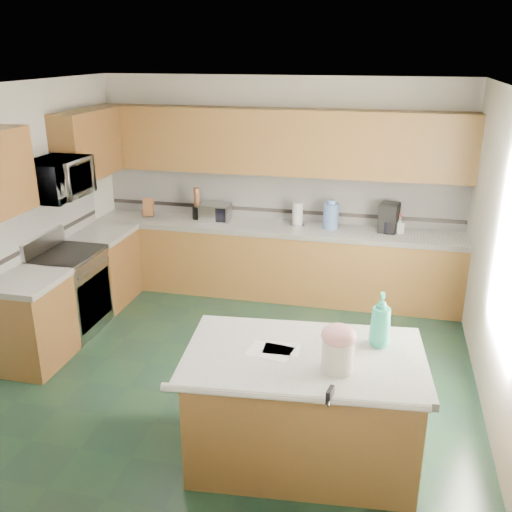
% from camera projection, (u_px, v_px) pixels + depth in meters
% --- Properties ---
extents(floor, '(4.60, 4.60, 0.00)m').
position_uv_depth(floor, '(233.00, 374.00, 5.58)').
color(floor, black).
rests_on(floor, ground).
extents(ceiling, '(4.60, 4.60, 0.00)m').
position_uv_depth(ceiling, '(228.00, 87.00, 4.65)').
color(ceiling, white).
rests_on(ceiling, ground).
extents(wall_back, '(4.60, 0.04, 2.70)m').
position_uv_depth(wall_back, '(280.00, 186.00, 7.24)').
color(wall_back, silver).
rests_on(wall_back, ground).
extents(wall_front, '(4.60, 0.04, 2.70)m').
position_uv_depth(wall_front, '(112.00, 383.00, 2.99)').
color(wall_front, silver).
rests_on(wall_front, ground).
extents(wall_left, '(0.04, 4.60, 2.70)m').
position_uv_depth(wall_left, '(4.00, 226.00, 5.61)').
color(wall_left, silver).
rests_on(wall_left, ground).
extents(wall_right, '(0.04, 4.60, 2.70)m').
position_uv_depth(wall_right, '(506.00, 265.00, 4.62)').
color(wall_right, silver).
rests_on(wall_right, ground).
extents(back_base_cab, '(4.60, 0.60, 0.86)m').
position_uv_depth(back_base_cab, '(274.00, 263.00, 7.26)').
color(back_base_cab, '#3D2410').
rests_on(back_base_cab, ground).
extents(back_countertop, '(4.60, 0.64, 0.06)m').
position_uv_depth(back_countertop, '(274.00, 228.00, 7.10)').
color(back_countertop, silver).
rests_on(back_countertop, back_base_cab).
extents(back_upper_cab, '(4.60, 0.33, 0.78)m').
position_uv_depth(back_upper_cab, '(278.00, 142.00, 6.86)').
color(back_upper_cab, '#3D2410').
rests_on(back_upper_cab, wall_back).
extents(back_backsplash, '(4.60, 0.02, 0.63)m').
position_uv_depth(back_backsplash, '(279.00, 196.00, 7.25)').
color(back_backsplash, silver).
rests_on(back_backsplash, back_countertop).
extents(back_accent_band, '(4.60, 0.01, 0.05)m').
position_uv_depth(back_accent_band, '(279.00, 211.00, 7.31)').
color(back_accent_band, black).
rests_on(back_accent_band, back_countertop).
extents(left_base_cab_rear, '(0.60, 0.82, 0.86)m').
position_uv_depth(left_base_cab_rear, '(104.00, 269.00, 7.04)').
color(left_base_cab_rear, '#3D2410').
rests_on(left_base_cab_rear, ground).
extents(left_counter_rear, '(0.64, 0.82, 0.06)m').
position_uv_depth(left_counter_rear, '(101.00, 234.00, 6.88)').
color(left_counter_rear, silver).
rests_on(left_counter_rear, left_base_cab_rear).
extents(left_base_cab_front, '(0.60, 0.72, 0.86)m').
position_uv_depth(left_base_cab_front, '(31.00, 324.00, 5.64)').
color(left_base_cab_front, '#3D2410').
rests_on(left_base_cab_front, ground).
extents(left_counter_front, '(0.64, 0.72, 0.06)m').
position_uv_depth(left_counter_front, '(25.00, 281.00, 5.48)').
color(left_counter_front, silver).
rests_on(left_counter_front, left_base_cab_front).
extents(left_backsplash, '(0.02, 2.30, 0.63)m').
position_uv_depth(left_backsplash, '(41.00, 222.00, 6.15)').
color(left_backsplash, silver).
rests_on(left_backsplash, wall_left).
extents(left_accent_band, '(0.01, 2.30, 0.05)m').
position_uv_depth(left_accent_band, '(43.00, 239.00, 6.21)').
color(left_accent_band, black).
rests_on(left_accent_band, wall_left).
extents(left_upper_cab_rear, '(0.33, 1.09, 0.78)m').
position_uv_depth(left_upper_cab_rear, '(87.00, 144.00, 6.67)').
color(left_upper_cab_rear, '#3D2410').
rests_on(left_upper_cab_rear, wall_left).
extents(range_body, '(0.60, 0.76, 0.88)m').
position_uv_depth(range_body, '(70.00, 294.00, 6.31)').
color(range_body, '#B7B7BC').
rests_on(range_body, ground).
extents(range_oven_door, '(0.02, 0.68, 0.55)m').
position_uv_depth(range_oven_door, '(95.00, 300.00, 6.27)').
color(range_oven_door, black).
rests_on(range_oven_door, range_body).
extents(range_cooktop, '(0.62, 0.78, 0.04)m').
position_uv_depth(range_cooktop, '(66.00, 255.00, 6.16)').
color(range_cooktop, black).
rests_on(range_cooktop, range_body).
extents(range_handle, '(0.02, 0.66, 0.02)m').
position_uv_depth(range_handle, '(94.00, 268.00, 6.13)').
color(range_handle, '#B7B7BC').
rests_on(range_handle, range_body).
extents(range_backguard, '(0.06, 0.76, 0.18)m').
position_uv_depth(range_backguard, '(43.00, 243.00, 6.17)').
color(range_backguard, '#B7B7BC').
rests_on(range_backguard, range_body).
extents(microwave, '(0.50, 0.73, 0.41)m').
position_uv_depth(microwave, '(56.00, 179.00, 5.87)').
color(microwave, '#B7B7BC').
rests_on(microwave, wall_left).
extents(island_base, '(1.72, 1.09, 0.86)m').
position_uv_depth(island_base, '(303.00, 411.00, 4.30)').
color(island_base, '#3D2410').
rests_on(island_base, ground).
extents(island_top, '(1.83, 1.20, 0.06)m').
position_uv_depth(island_top, '(304.00, 357.00, 4.14)').
color(island_top, silver).
rests_on(island_top, island_base).
extents(island_bullnose, '(1.74, 0.22, 0.06)m').
position_uv_depth(island_bullnose, '(292.00, 397.00, 3.67)').
color(island_bullnose, silver).
rests_on(island_bullnose, island_base).
extents(treat_jar, '(0.28, 0.28, 0.23)m').
position_uv_depth(treat_jar, '(338.00, 355.00, 3.88)').
color(treat_jar, silver).
rests_on(treat_jar, island_top).
extents(treat_jar_lid, '(0.24, 0.24, 0.15)m').
position_uv_depth(treat_jar_lid, '(339.00, 335.00, 3.83)').
color(treat_jar_lid, pink).
rests_on(treat_jar_lid, treat_jar).
extents(treat_jar_knob, '(0.08, 0.03, 0.03)m').
position_uv_depth(treat_jar_knob, '(339.00, 329.00, 3.81)').
color(treat_jar_knob, tan).
rests_on(treat_jar_knob, treat_jar_lid).
extents(treat_jar_knob_end_l, '(0.04, 0.04, 0.04)m').
position_uv_depth(treat_jar_knob_end_l, '(333.00, 328.00, 3.82)').
color(treat_jar_knob_end_l, tan).
rests_on(treat_jar_knob_end_l, treat_jar_lid).
extents(treat_jar_knob_end_r, '(0.04, 0.04, 0.04)m').
position_uv_depth(treat_jar_knob_end_r, '(345.00, 329.00, 3.81)').
color(treat_jar_knob_end_r, tan).
rests_on(treat_jar_knob_end_r, treat_jar_lid).
extents(soap_bottle_island, '(0.17, 0.17, 0.42)m').
position_uv_depth(soap_bottle_island, '(381.00, 320.00, 4.18)').
color(soap_bottle_island, teal).
rests_on(soap_bottle_island, island_top).
extents(paper_sheet_a, '(0.27, 0.21, 0.00)m').
position_uv_depth(paper_sheet_a, '(282.00, 348.00, 4.20)').
color(paper_sheet_a, white).
rests_on(paper_sheet_a, island_top).
extents(paper_sheet_b, '(0.34, 0.28, 0.00)m').
position_uv_depth(paper_sheet_b, '(270.00, 351.00, 4.16)').
color(paper_sheet_b, white).
rests_on(paper_sheet_b, island_top).
extents(clamp_body, '(0.05, 0.10, 0.09)m').
position_uv_depth(clamp_body, '(330.00, 395.00, 3.62)').
color(clamp_body, black).
rests_on(clamp_body, island_top).
extents(clamp_handle, '(0.02, 0.07, 0.02)m').
position_uv_depth(clamp_handle, '(329.00, 403.00, 3.57)').
color(clamp_handle, black).
rests_on(clamp_handle, island_top).
extents(knife_block, '(0.16, 0.20, 0.26)m').
position_uv_depth(knife_block, '(148.00, 207.00, 7.46)').
color(knife_block, '#472814').
rests_on(knife_block, back_countertop).
extents(utensil_crock, '(0.13, 0.13, 0.16)m').
position_uv_depth(utensil_crock, '(197.00, 213.00, 7.36)').
color(utensil_crock, black).
rests_on(utensil_crock, back_countertop).
extents(utensil_bundle, '(0.08, 0.08, 0.24)m').
position_uv_depth(utensil_bundle, '(197.00, 197.00, 7.29)').
color(utensil_bundle, '#472814').
rests_on(utensil_bundle, utensil_crock).
extents(toaster_oven, '(0.39, 0.27, 0.22)m').
position_uv_depth(toaster_oven, '(215.00, 212.00, 7.27)').
color(toaster_oven, '#B7B7BC').
rests_on(toaster_oven, back_countertop).
extents(toaster_oven_door, '(0.34, 0.01, 0.18)m').
position_uv_depth(toaster_oven_door, '(212.00, 215.00, 7.15)').
color(toaster_oven_door, black).
rests_on(toaster_oven_door, toaster_oven).
extents(paper_towel, '(0.13, 0.13, 0.29)m').
position_uv_depth(paper_towel, '(298.00, 214.00, 7.07)').
color(paper_towel, white).
rests_on(paper_towel, back_countertop).
extents(paper_towel_base, '(0.19, 0.19, 0.01)m').
position_uv_depth(paper_towel_base, '(297.00, 224.00, 7.12)').
color(paper_towel_base, '#B7B7BC').
rests_on(paper_towel_base, back_countertop).
extents(water_jug, '(0.19, 0.19, 0.31)m').
position_uv_depth(water_jug, '(331.00, 216.00, 6.95)').
color(water_jug, '#557BB7').
rests_on(water_jug, back_countertop).
extents(water_jug_neck, '(0.09, 0.09, 0.04)m').
position_uv_depth(water_jug_neck, '(332.00, 202.00, 6.88)').
color(water_jug_neck, '#557BB7').
rests_on(water_jug_neck, water_jug).
extents(coffee_maker, '(0.25, 0.27, 0.35)m').
position_uv_depth(coffee_maker, '(389.00, 218.00, 6.81)').
color(coffee_maker, black).
rests_on(coffee_maker, back_countertop).
extents(coffee_carafe, '(0.15, 0.15, 0.15)m').
position_uv_depth(coffee_carafe, '(388.00, 227.00, 6.80)').
color(coffee_carafe, black).
rests_on(coffee_carafe, back_countertop).
extents(soap_bottle_back, '(0.12, 0.12, 0.20)m').
position_uv_depth(soap_bottle_back, '(399.00, 225.00, 6.78)').
color(soap_bottle_back, white).
rests_on(soap_bottle_back, back_countertop).
extents(soap_back_cap, '(0.02, 0.02, 0.03)m').
position_uv_depth(soap_back_cap, '(400.00, 215.00, 6.74)').
color(soap_back_cap, red).
rests_on(soap_back_cap, soap_bottle_back).
extents(window_light_proxy, '(0.02, 1.40, 1.10)m').
position_uv_depth(window_light_proxy, '(510.00, 255.00, 4.39)').
color(window_light_proxy, white).
rests_on(window_light_proxy, wall_right).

